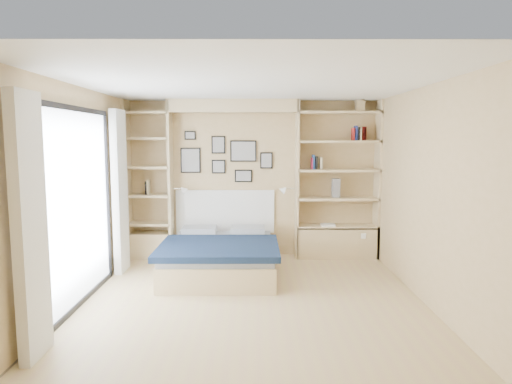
{
  "coord_description": "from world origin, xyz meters",
  "views": [
    {
      "loc": [
        0.03,
        -5.11,
        1.9
      ],
      "look_at": [
        0.05,
        0.9,
        1.19
      ],
      "focal_mm": 32.0,
      "sensor_mm": 36.0,
      "label": 1
    }
  ],
  "objects": [
    {
      "name": "ground",
      "position": [
        0.0,
        0.0,
        0.0
      ],
      "size": [
        4.5,
        4.5,
        0.0
      ],
      "primitive_type": "plane",
      "color": "tan",
      "rests_on": "ground"
    },
    {
      "name": "room_shell",
      "position": [
        -0.39,
        1.52,
        1.08
      ],
      "size": [
        4.5,
        4.5,
        4.5
      ],
      "color": "tan",
      "rests_on": "ground"
    },
    {
      "name": "bed",
      "position": [
        -0.45,
        1.19,
        0.26
      ],
      "size": [
        1.59,
        2.04,
        1.07
      ],
      "color": "beige",
      "rests_on": "ground"
    },
    {
      "name": "photo_gallery",
      "position": [
        -0.45,
        2.22,
        1.6
      ],
      "size": [
        1.48,
        0.02,
        0.82
      ],
      "color": "black",
      "rests_on": "ground"
    },
    {
      "name": "reading_lamps",
      "position": [
        -0.3,
        2.0,
        1.1
      ],
      "size": [
        1.92,
        0.12,
        0.15
      ],
      "color": "silver",
      "rests_on": "ground"
    },
    {
      "name": "shelf_decor",
      "position": [
        1.09,
        2.07,
        1.7
      ],
      "size": [
        3.46,
        0.23,
        2.03
      ],
      "color": "#A22248",
      "rests_on": "ground"
    }
  ]
}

